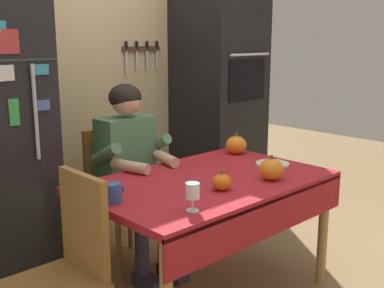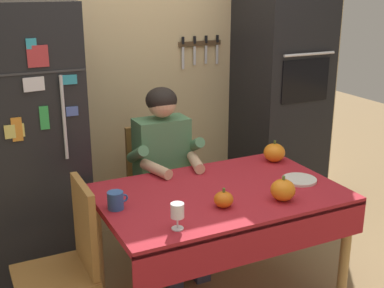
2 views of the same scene
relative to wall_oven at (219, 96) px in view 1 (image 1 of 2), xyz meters
name	(u,v)px [view 1 (image 1 of 2)]	position (x,y,z in m)	size (l,w,h in m)	color
back_wall_assembly	(91,69)	(-1.00, 0.35, 0.25)	(3.70, 0.13, 2.60)	#D1B784
wall_oven	(219,96)	(0.00, 0.00, 0.00)	(0.60, 0.64, 2.10)	black
dining_table	(209,194)	(-1.05, -0.92, -0.39)	(1.40, 0.90, 0.74)	tan
chair_behind_person	(117,190)	(-1.14, -0.13, -0.54)	(0.40, 0.40, 0.93)	#9E6B33
seated_person	(132,163)	(-1.14, -0.32, -0.31)	(0.47, 0.55, 1.25)	#38384C
chair_left_side	(67,266)	(-1.95, -0.89, -0.54)	(0.40, 0.40, 0.93)	#9E6B33
coffee_mug	(113,193)	(-1.67, -0.87, -0.26)	(0.12, 0.09, 0.10)	#2D569E
wine_glass	(193,192)	(-1.47, -1.22, -0.22)	(0.07, 0.07, 0.14)	white
pumpkin_large	(222,182)	(-1.14, -1.10, -0.27)	(0.11, 0.11, 0.11)	orange
pumpkin_medium	(271,169)	(-0.80, -1.17, -0.25)	(0.14, 0.14, 0.14)	orange
pumpkin_small	(236,145)	(-0.47, -0.61, -0.25)	(0.14, 0.14, 0.15)	orange
serving_tray	(272,164)	(-0.54, -0.98, -0.30)	(0.21, 0.21, 0.02)	silver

